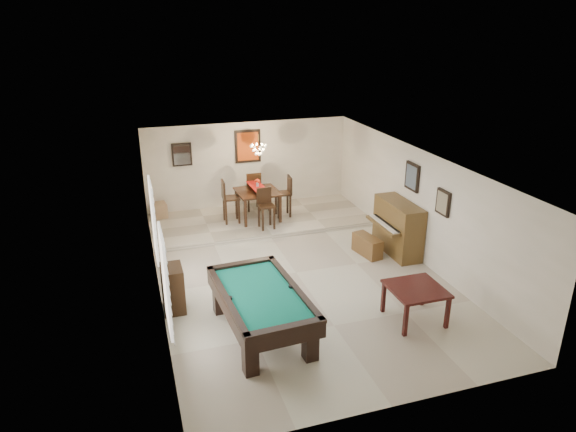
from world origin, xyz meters
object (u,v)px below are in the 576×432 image
dining_table (258,203)px  dining_chair_east (283,196)px  apothecary_chest (173,289)px  chandelier (258,146)px  dining_chair_south (266,209)px  dining_chair_north (253,191)px  dining_chair_west (231,201)px  upright_piano (392,228)px  flower_vase (257,183)px  corner_bench (160,210)px  piano_bench (367,246)px  pool_table (261,314)px  square_table (415,304)px

dining_table → dining_chair_east: bearing=-0.6°
apothecary_chest → chandelier: bearing=54.9°
dining_chair_south → dining_chair_north: dining_chair_north is taller
dining_chair_south → dining_chair_west: dining_chair_west is taller
upright_piano → flower_vase: size_ratio=6.93×
apothecary_chest → dining_table: (2.73, 3.98, 0.13)m
dining_chair_south → corner_bench: size_ratio=2.43×
piano_bench → apothecary_chest: 4.86m
dining_chair_north → dining_chair_east: size_ratio=1.00×
apothecary_chest → flower_vase: flower_vase is taller
piano_bench → dining_chair_north: size_ratio=0.74×
flower_vase → corner_bench: flower_vase is taller
upright_piano → dining_chair_north: (-2.55, 3.68, 0.05)m
dining_table → flower_vase: 0.58m
apothecary_chest → chandelier: 5.13m
pool_table → chandelier: bearing=71.9°
upright_piano → piano_bench: size_ratio=1.83×
upright_piano → piano_bench: upright_piano is taller
dining_chair_north → piano_bench: bearing=118.7°
dining_chair_west → corner_bench: size_ratio=2.69×
apothecary_chest → chandelier: chandelier is taller
chandelier → square_table: bearing=-75.0°
dining_table → dining_chair_south: 0.75m
square_table → chandelier: 6.19m
apothecary_chest → corner_bench: bearing=88.5°
apothecary_chest → dining_chair_north: (2.77, 4.75, 0.24)m
corner_bench → pool_table: bearing=-78.3°
flower_vase → dining_chair_west: size_ratio=0.19×
pool_table → dining_chair_west: dining_chair_west is taller
piano_bench → dining_chair_east: 3.13m
dining_chair_north → chandelier: chandelier is taller
dining_chair_north → dining_chair_west: dining_chair_west is taller
piano_bench → dining_table: 3.49m
dining_chair_east → pool_table: bearing=-16.8°
dining_table → dining_chair_north: 0.77m
piano_bench → dining_chair_south: 2.89m
dining_chair_north → dining_chair_west: (-0.80, -0.79, 0.02)m
chandelier → dining_chair_east: bearing=1.7°
apothecary_chest → dining_chair_west: 4.43m
square_table → apothecary_chest: 4.64m
dining_chair_south → dining_chair_north: 1.51m
square_table → dining_chair_south: 5.22m
dining_chair_north → dining_chair_east: 1.03m
dining_chair_west → corner_bench: 2.13m
pool_table → flower_vase: bearing=72.4°
piano_bench → dining_chair_west: 3.96m
dining_table → dining_chair_north: (0.04, 0.77, 0.11)m
piano_bench → dining_chair_north: (-1.95, 3.61, 0.46)m
dining_table → dining_chair_south: size_ratio=1.04×
flower_vase → dining_chair_east: (0.73, -0.01, -0.47)m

